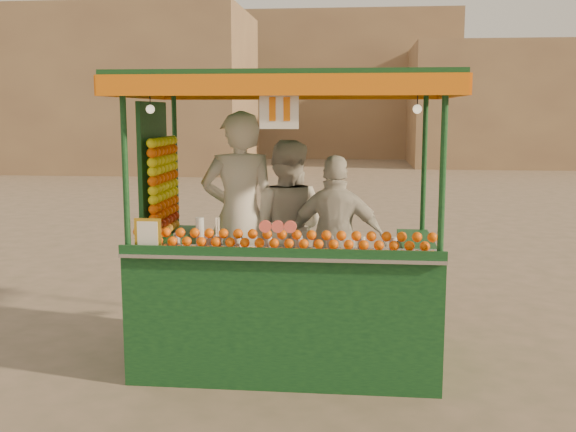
# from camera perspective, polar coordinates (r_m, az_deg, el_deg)

# --- Properties ---
(ground) EXTENTS (90.00, 90.00, 0.00)m
(ground) POSITION_cam_1_polar(r_m,az_deg,el_deg) (6.39, 3.01, -11.92)
(ground) COLOR brown
(ground) RESTS_ON ground
(building_left) EXTENTS (10.00, 6.00, 6.00)m
(building_left) POSITION_cam_1_polar(r_m,az_deg,el_deg) (27.59, -13.97, 10.07)
(building_left) COLOR #977956
(building_left) RESTS_ON ground
(building_right) EXTENTS (9.00, 6.00, 5.00)m
(building_right) POSITION_cam_1_polar(r_m,az_deg,el_deg) (30.71, 18.78, 8.77)
(building_right) COLOR #977956
(building_right) RESTS_ON ground
(building_center) EXTENTS (14.00, 7.00, 7.00)m
(building_center) POSITION_cam_1_polar(r_m,az_deg,el_deg) (36.06, 2.33, 10.74)
(building_center) COLOR #977956
(building_center) RESTS_ON ground
(juice_cart) EXTENTS (2.83, 1.83, 2.57)m
(juice_cart) POSITION_cam_1_polar(r_m,az_deg,el_deg) (6.07, -0.66, -4.76)
(juice_cart) COLOR #0E331A
(juice_cart) RESTS_ON ground
(vendor_left) EXTENTS (0.80, 0.62, 1.96)m
(vendor_left) POSITION_cam_1_polar(r_m,az_deg,el_deg) (6.40, -4.08, -0.02)
(vendor_left) COLOR silver
(vendor_left) RESTS_ON ground
(vendor_middle) EXTENTS (0.90, 0.75, 1.69)m
(vendor_middle) POSITION_cam_1_polar(r_m,az_deg,el_deg) (6.54, -0.21, -1.01)
(vendor_middle) COLOR beige
(vendor_middle) RESTS_ON ground
(vendor_right) EXTENTS (0.94, 0.42, 1.57)m
(vendor_right) POSITION_cam_1_polar(r_m,az_deg,el_deg) (6.24, 4.07, -2.09)
(vendor_right) COLOR beige
(vendor_right) RESTS_ON ground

